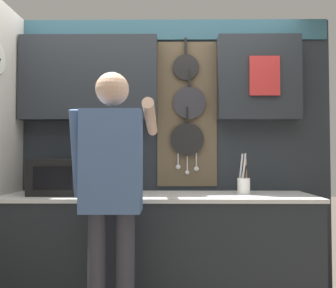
% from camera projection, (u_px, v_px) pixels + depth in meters
% --- Properties ---
extents(base_cabinet_counter, '(2.45, 0.59, 0.91)m').
position_uv_depth(base_cabinet_counter, '(159.00, 252.00, 2.60)').
color(base_cabinet_counter, '#23282D').
rests_on(base_cabinet_counter, ground_plane).
extents(back_wall_unit, '(3.02, 0.23, 2.44)m').
position_uv_depth(back_wall_unit, '(158.00, 121.00, 2.89)').
color(back_wall_unit, '#23282D').
rests_on(back_wall_unit, ground_plane).
extents(microwave, '(0.53, 0.40, 0.28)m').
position_uv_depth(microwave, '(68.00, 176.00, 2.65)').
color(microwave, black).
rests_on(microwave, base_cabinet_counter).
extents(knife_block, '(0.12, 0.16, 0.26)m').
position_uv_depth(knife_block, '(123.00, 182.00, 2.65)').
color(knife_block, brown).
rests_on(knife_block, base_cabinet_counter).
extents(utensil_crock, '(0.10, 0.10, 0.33)m').
position_uv_depth(utensil_crock, '(244.00, 184.00, 2.64)').
color(utensil_crock, white).
rests_on(utensil_crock, base_cabinet_counter).
extents(person, '(0.54, 0.68, 1.76)m').
position_uv_depth(person, '(112.00, 181.00, 2.11)').
color(person, '#383842').
rests_on(person, ground_plane).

